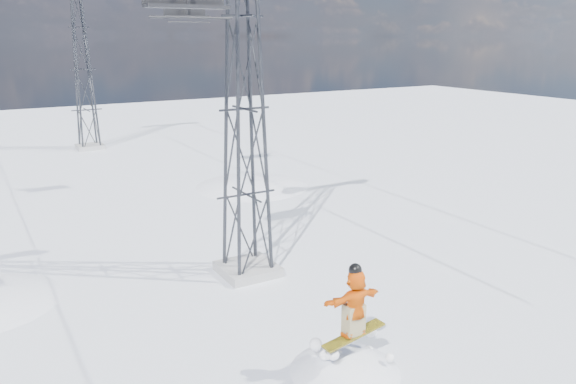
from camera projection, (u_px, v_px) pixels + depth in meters
name	position (u px, v px, depth m)	size (l,w,h in m)	color
snow_terrain	(46.00, 374.00, 29.69)	(39.00, 37.00, 22.00)	white
lift_tower_near	(245.00, 110.00, 17.35)	(5.20, 1.80, 11.43)	#999999
lift_tower_far	(83.00, 70.00, 38.14)	(5.20, 1.80, 11.43)	#999999
lift_chair_mid	(186.00, 11.00, 26.34)	(2.07, 0.60, 2.57)	black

